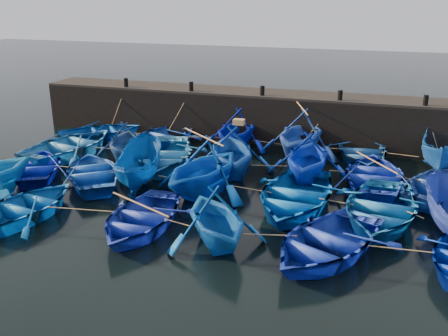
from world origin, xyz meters
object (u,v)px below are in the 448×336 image
(boat_0, at_px, (101,131))
(boat_8, at_px, (164,155))
(wooden_crate, at_px, (239,122))
(boat_13, at_px, (39,166))

(boat_0, bearing_deg, boat_8, -163.77)
(boat_8, bearing_deg, wooden_crate, -18.23)
(boat_13, xyz_separation_m, wooden_crate, (8.42, 2.76, 2.01))
(boat_13, distance_m, wooden_crate, 9.08)
(boat_0, xyz_separation_m, boat_8, (5.22, -3.08, 0.10))
(boat_13, bearing_deg, boat_0, -115.32)
(boat_0, xyz_separation_m, boat_13, (0.47, -5.93, -0.03))
(boat_0, bearing_deg, wooden_crate, -152.87)
(wooden_crate, bearing_deg, boat_0, 160.38)
(boat_8, xyz_separation_m, boat_13, (-4.75, -2.85, -0.13))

